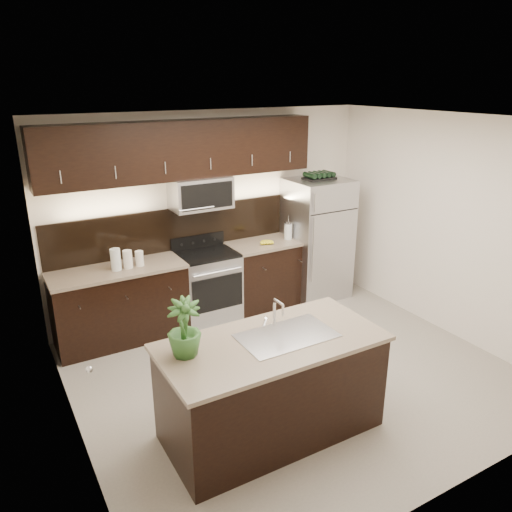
{
  "coord_description": "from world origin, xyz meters",
  "views": [
    {
      "loc": [
        -2.72,
        -3.92,
        3.07
      ],
      "look_at": [
        -0.16,
        0.55,
        1.23
      ],
      "focal_mm": 35.0,
      "sensor_mm": 36.0,
      "label": 1
    }
  ],
  "objects": [
    {
      "name": "ground",
      "position": [
        0.0,
        0.0,
        0.0
      ],
      "size": [
        4.5,
        4.5,
        0.0
      ],
      "primitive_type": "plane",
      "color": "gray",
      "rests_on": "ground"
    },
    {
      "name": "counter_run",
      "position": [
        -0.46,
        1.69,
        0.47
      ],
      "size": [
        3.51,
        0.65,
        0.94
      ],
      "color": "black",
      "rests_on": "ground"
    },
    {
      "name": "french_press",
      "position": [
        0.98,
        1.64,
        1.06
      ],
      "size": [
        0.12,
        0.12,
        0.34
      ],
      "rotation": [
        0.0,
        0.0,
        -0.28
      ],
      "color": "silver",
      "rests_on": "counter_run"
    },
    {
      "name": "wine_rack",
      "position": [
        1.47,
        1.63,
        1.78
      ],
      "size": [
        0.43,
        0.27,
        0.1
      ],
      "color": "black",
      "rests_on": "refrigerator"
    },
    {
      "name": "upper_fixtures",
      "position": [
        -0.43,
        1.84,
        2.14
      ],
      "size": [
        3.49,
        0.4,
        1.66
      ],
      "color": "black",
      "rests_on": "counter_run"
    },
    {
      "name": "sink_faucet",
      "position": [
        -0.56,
        -0.69,
        0.96
      ],
      "size": [
        0.84,
        0.5,
        0.28
      ],
      "color": "silver",
      "rests_on": "island"
    },
    {
      "name": "canisters",
      "position": [
        -1.32,
        1.64,
        1.05
      ],
      "size": [
        0.39,
        0.12,
        0.26
      ],
      "rotation": [
        0.0,
        0.0,
        0.0
      ],
      "color": "silver",
      "rests_on": "counter_run"
    },
    {
      "name": "bananas",
      "position": [
        0.55,
        1.61,
        0.97
      ],
      "size": [
        0.23,
        0.2,
        0.06
      ],
      "primitive_type": "ellipsoid",
      "rotation": [
        0.0,
        0.0,
        -0.33
      ],
      "color": "gold",
      "rests_on": "counter_run"
    },
    {
      "name": "room_walls",
      "position": [
        -0.11,
        -0.04,
        1.7
      ],
      "size": [
        4.52,
        4.02,
        2.71
      ],
      "color": "silver",
      "rests_on": "ground"
    },
    {
      "name": "island",
      "position": [
        -0.71,
        -0.7,
        0.47
      ],
      "size": [
        1.96,
        0.96,
        0.94
      ],
      "color": "black",
      "rests_on": "ground"
    },
    {
      "name": "plant",
      "position": [
        -1.45,
        -0.55,
        1.18
      ],
      "size": [
        0.35,
        0.35,
        0.49
      ],
      "primitive_type": "imported",
      "rotation": [
        0.0,
        0.0,
        -0.34
      ],
      "color": "#2B5622",
      "rests_on": "island"
    },
    {
      "name": "refrigerator",
      "position": [
        1.47,
        1.63,
        0.87
      ],
      "size": [
        0.84,
        0.76,
        1.74
      ],
      "primitive_type": "cube",
      "color": "#B2B2B7",
      "rests_on": "ground"
    }
  ]
}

